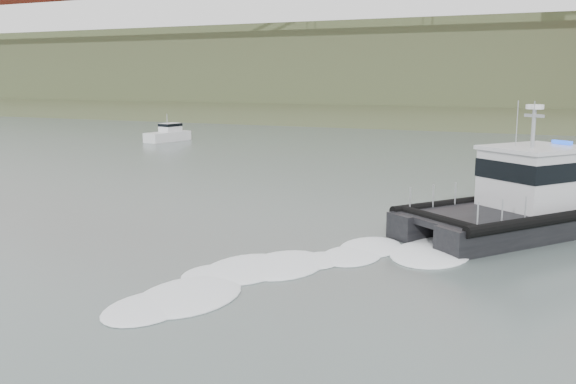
{
  "coord_description": "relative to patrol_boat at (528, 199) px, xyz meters",
  "views": [
    {
      "loc": [
        9.27,
        -15.4,
        7.08
      ],
      "look_at": [
        -1.64,
        8.44,
        2.4
      ],
      "focal_mm": 40.0,
      "sensor_mm": 36.0,
      "label": 1
    }
  ],
  "objects": [
    {
      "name": "motorboat",
      "position": [
        -40.47,
        29.07,
        -0.74
      ],
      "size": [
        2.82,
        5.98,
        3.16
      ],
      "rotation": [
        0.0,
        0.0,
        -0.16
      ],
      "color": "silver",
      "rests_on": "ground"
    },
    {
      "name": "ground",
      "position": [
        -7.26,
        -15.83,
        -1.52
      ],
      "size": [
        400.0,
        400.0,
        0.0
      ],
      "primitive_type": "plane",
      "color": "#4F5E5B",
      "rests_on": "ground"
    },
    {
      "name": "patrol_boat",
      "position": [
        0.0,
        0.0,
        0.0
      ],
      "size": [
        11.08,
        12.82,
        6.09
      ],
      "rotation": [
        0.0,
        0.0,
        -0.63
      ],
      "color": "black",
      "rests_on": "ground"
    },
    {
      "name": "headlands",
      "position": [
        -7.26,
        109.67,
        5.52
      ],
      "size": [
        500.0,
        105.36,
        27.12
      ],
      "color": "#334225",
      "rests_on": "ground"
    }
  ]
}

